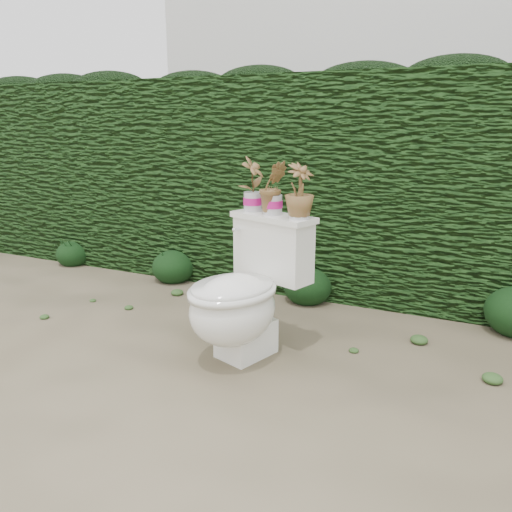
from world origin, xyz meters
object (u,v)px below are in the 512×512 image
at_px(toilet, 243,296).
at_px(potted_plant_left, 253,185).
at_px(potted_plant_center, 273,189).
at_px(potted_plant_right, 299,193).

distance_m(toilet, potted_plant_left, 0.64).
distance_m(potted_plant_center, potted_plant_right, 0.19).
bearing_deg(potted_plant_left, potted_plant_right, -97.17).
height_order(toilet, potted_plant_right, potted_plant_right).
xyz_separation_m(toilet, potted_plant_center, (0.07, 0.23, 0.56)).
xyz_separation_m(toilet, potted_plant_left, (-0.07, 0.28, 0.57)).
height_order(toilet, potted_plant_left, potted_plant_left).
bearing_deg(toilet, potted_plant_left, 123.27).
xyz_separation_m(potted_plant_center, potted_plant_right, (0.18, -0.06, -0.00)).
xyz_separation_m(toilet, potted_plant_right, (0.25, 0.17, 0.56)).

